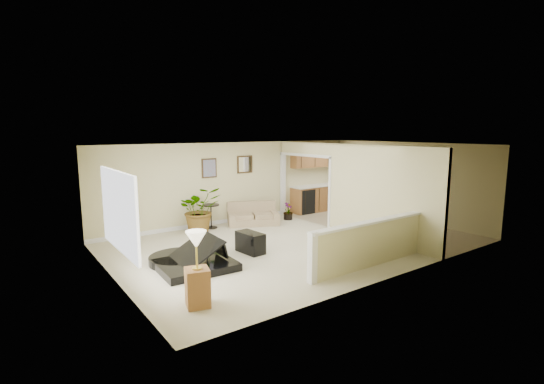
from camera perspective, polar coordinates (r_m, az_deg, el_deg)
floor at (r=10.28m, az=3.56°, el=-7.29°), size 9.00×9.00×0.00m
back_wall at (r=12.44m, az=-5.17°, el=1.42°), size 9.00×0.04×2.50m
front_wall at (r=7.96m, az=17.47°, el=-3.23°), size 9.00×0.04×2.50m
left_wall at (r=7.99m, az=-22.24°, el=-3.44°), size 0.04×6.00×2.50m
right_wall at (r=13.29m, az=18.81°, el=1.46°), size 0.04×6.00×2.50m
ceiling at (r=9.88m, az=3.70°, el=6.77°), size 9.00×6.00×0.04m
kitchen_vinyl at (r=12.45m, az=14.89°, el=-4.67°), size 2.70×6.00×0.01m
interior_partition at (r=11.40m, az=9.83°, el=0.48°), size 0.18×5.99×2.50m
pony_half_wall at (r=8.61m, az=13.80°, el=-7.18°), size 3.42×0.22×1.00m
left_window at (r=7.48m, az=-21.30°, el=-2.63°), size 0.05×2.15×1.45m
wall_art_left at (r=11.91m, az=-9.07°, el=3.43°), size 0.48×0.04×0.58m
wall_mirror at (r=12.51m, az=-3.95°, el=4.01°), size 0.55×0.04×0.55m
kitchen_cabinets at (r=14.17m, az=6.59°, el=0.77°), size 2.36×0.65×2.33m
piano at (r=8.48m, az=-11.73°, el=-6.79°), size 1.84×1.91×1.44m
piano_bench at (r=9.39m, az=-3.16°, el=-7.31°), size 0.43×0.76×0.49m
loveseat at (r=12.19m, az=-2.91°, el=-3.09°), size 1.87×1.45×0.87m
accent_table at (r=11.76m, az=-8.81°, el=-3.02°), size 0.49×0.49×0.71m
palm_plant at (r=11.37m, az=-10.43°, el=-2.53°), size 1.32×1.19×1.30m
small_plant at (r=12.77m, az=2.34°, el=-2.97°), size 0.41×0.41×0.55m
lamp_stand at (r=6.67m, az=-10.78°, el=-11.69°), size 0.46×0.46×1.27m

